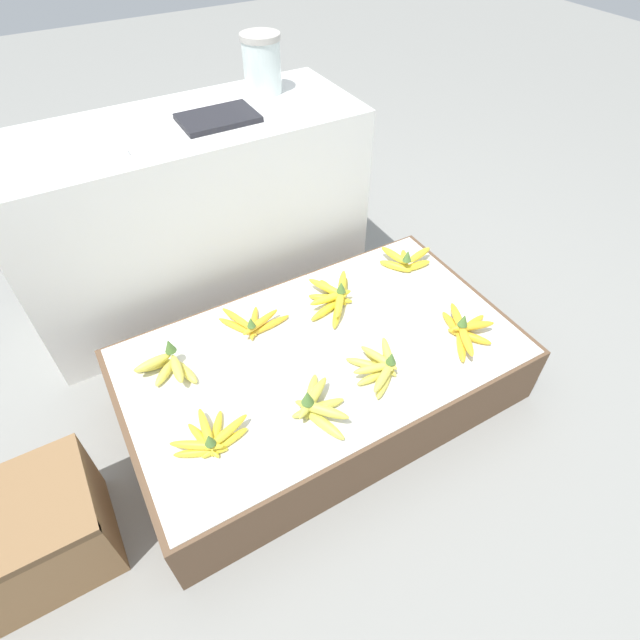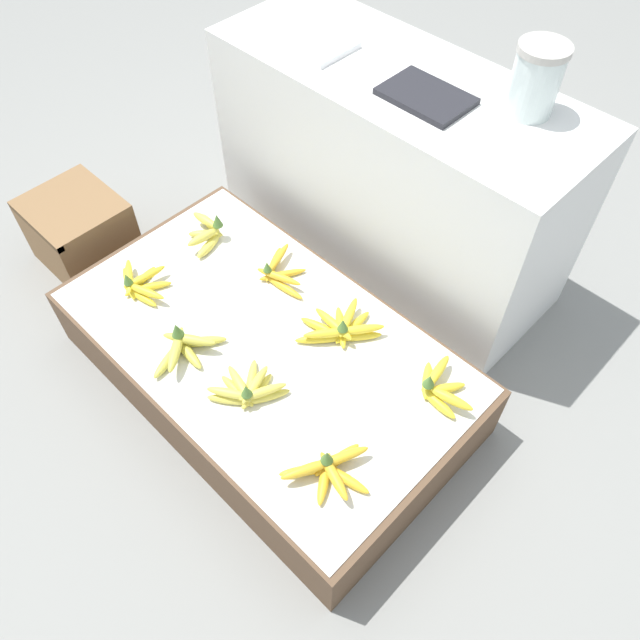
{
  "view_description": "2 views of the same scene",
  "coord_description": "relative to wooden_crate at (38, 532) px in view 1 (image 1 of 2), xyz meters",
  "views": [
    {
      "loc": [
        -0.52,
        -0.9,
        1.42
      ],
      "look_at": [
        0.01,
        0.03,
        0.34
      ],
      "focal_mm": 28.0,
      "sensor_mm": 36.0,
      "label": 1
    },
    {
      "loc": [
        0.87,
        -0.66,
        1.72
      ],
      "look_at": [
        0.1,
        0.13,
        0.3
      ],
      "focal_mm": 35.0,
      "sensor_mm": 36.0,
      "label": 2
    }
  ],
  "objects": [
    {
      "name": "ground_plane",
      "position": [
        0.89,
        0.1,
        -0.13
      ],
      "size": [
        10.0,
        10.0,
        0.0
      ],
      "primitive_type": "plane",
      "color": "gray"
    },
    {
      "name": "display_platform",
      "position": [
        0.89,
        0.1,
        -0.02
      ],
      "size": [
        1.25,
        0.72,
        0.24
      ],
      "color": "brown",
      "rests_on": "ground_plane"
    },
    {
      "name": "back_vendor_table",
      "position": [
        0.76,
        0.82,
        0.23
      ],
      "size": [
        1.24,
        0.48,
        0.72
      ],
      "color": "white",
      "rests_on": "ground_plane"
    },
    {
      "name": "wooden_crate",
      "position": [
        0.0,
        0.0,
        0.0
      ],
      "size": [
        0.33,
        0.29,
        0.27
      ],
      "color": "olive",
      "rests_on": "ground_plane"
    },
    {
      "name": "banana_bunch_front_left",
      "position": [
        0.47,
        -0.05,
        0.13
      ],
      "size": [
        0.22,
        0.16,
        0.09
      ],
      "color": "yellow",
      "rests_on": "display_platform"
    },
    {
      "name": "banana_bunch_front_midleft",
      "position": [
        0.76,
        -0.1,
        0.13
      ],
      "size": [
        0.16,
        0.24,
        0.11
      ],
      "color": "gold",
      "rests_on": "display_platform"
    },
    {
      "name": "banana_bunch_front_midright",
      "position": [
        1.0,
        -0.06,
        0.13
      ],
      "size": [
        0.18,
        0.19,
        0.09
      ],
      "color": "#DBCC4C",
      "rests_on": "display_platform"
    },
    {
      "name": "banana_bunch_front_right",
      "position": [
        1.32,
        -0.08,
        0.13
      ],
      "size": [
        0.21,
        0.22,
        0.1
      ],
      "color": "gold",
      "rests_on": "display_platform"
    },
    {
      "name": "banana_bunch_middle_left",
      "position": [
        0.45,
        0.25,
        0.13
      ],
      "size": [
        0.17,
        0.16,
        0.1
      ],
      "color": "#DBCC4C",
      "rests_on": "display_platform"
    },
    {
      "name": "banana_bunch_middle_midleft",
      "position": [
        0.74,
        0.3,
        0.12
      ],
      "size": [
        0.22,
        0.17,
        0.08
      ],
      "color": "gold",
      "rests_on": "display_platform"
    },
    {
      "name": "banana_bunch_middle_midright",
      "position": [
        1.04,
        0.27,
        0.13
      ],
      "size": [
        0.23,
        0.24,
        0.1
      ],
      "color": "yellow",
      "rests_on": "display_platform"
    },
    {
      "name": "banana_bunch_middle_right",
      "position": [
        1.37,
        0.31,
        0.13
      ],
      "size": [
        0.2,
        0.15,
        0.1
      ],
      "color": "yellow",
      "rests_on": "display_platform"
    },
    {
      "name": "glass_jar",
      "position": [
        1.12,
        0.91,
        0.68
      ],
      "size": [
        0.14,
        0.14,
        0.19
      ],
      "color": "silver",
      "rests_on": "back_vendor_table"
    },
    {
      "name": "foam_tray_white",
      "position": [
        0.47,
        0.75,
        0.6
      ],
      "size": [
        0.2,
        0.18,
        0.02
      ],
      "color": "white",
      "rests_on": "back_vendor_table"
    },
    {
      "name": "foam_tray_dark",
      "position": [
        0.88,
        0.76,
        0.6
      ],
      "size": [
        0.25,
        0.17,
        0.02
      ],
      "color": "#232328",
      "rests_on": "back_vendor_table"
    }
  ]
}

